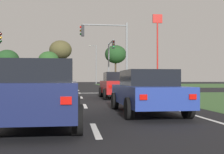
{
  "coord_description": "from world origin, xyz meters",
  "views": [
    {
      "loc": [
        3.02,
        -1.42,
        1.15
      ],
      "look_at": [
        8.04,
        36.59,
        1.48
      ],
      "focal_mm": 46.44,
      "sensor_mm": 36.0,
      "label": 1
    }
  ],
  "objects_px": {
    "treeline_fourth": "(61,50)",
    "treeline_third": "(8,59)",
    "car_grey_third": "(50,83)",
    "pedestrian_at_median": "(54,78)",
    "treeline_fifth": "(49,60)",
    "treeline_sixth": "(116,54)",
    "car_red_seventh": "(117,85)",
    "car_navy_fourth": "(41,93)",
    "car_black_near": "(37,82)",
    "traffic_signal_near_right": "(111,45)",
    "traffic_signal_far_right": "(110,56)",
    "car_beige_eighth": "(49,81)",
    "fastfood_pole_sign": "(157,34)",
    "street_lamp_fourth": "(96,63)",
    "car_blue_second": "(147,91)"
  },
  "relations": [
    {
      "from": "treeline_fourth",
      "to": "treeline_third",
      "type": "bearing_deg",
      "value": -167.96
    },
    {
      "from": "car_grey_third",
      "to": "pedestrian_at_median",
      "type": "height_order",
      "value": "pedestrian_at_median"
    },
    {
      "from": "treeline_fourth",
      "to": "treeline_fifth",
      "type": "relative_size",
      "value": 1.41
    },
    {
      "from": "treeline_sixth",
      "to": "car_red_seventh",
      "type": "bearing_deg",
      "value": -98.13
    },
    {
      "from": "pedestrian_at_median",
      "to": "car_navy_fourth",
      "type": "bearing_deg",
      "value": -63.95
    },
    {
      "from": "car_black_near",
      "to": "traffic_signal_near_right",
      "type": "bearing_deg",
      "value": 115.91
    },
    {
      "from": "car_black_near",
      "to": "treeline_fourth",
      "type": "bearing_deg",
      "value": -94.52
    },
    {
      "from": "traffic_signal_near_right",
      "to": "treeline_sixth",
      "type": "height_order",
      "value": "treeline_sixth"
    },
    {
      "from": "car_black_near",
      "to": "treeline_third",
      "type": "relative_size",
      "value": 0.55
    },
    {
      "from": "treeline_third",
      "to": "car_black_near",
      "type": "bearing_deg",
      "value": -68.95
    },
    {
      "from": "car_red_seventh",
      "to": "traffic_signal_far_right",
      "type": "height_order",
      "value": "traffic_signal_far_right"
    },
    {
      "from": "treeline_fifth",
      "to": "treeline_sixth",
      "type": "bearing_deg",
      "value": 17.01
    },
    {
      "from": "car_beige_eighth",
      "to": "fastfood_pole_sign",
      "type": "height_order",
      "value": "fastfood_pole_sign"
    },
    {
      "from": "car_navy_fourth",
      "to": "pedestrian_at_median",
      "type": "distance_m",
      "value": 34.83
    },
    {
      "from": "car_black_near",
      "to": "traffic_signal_far_right",
      "type": "height_order",
      "value": "traffic_signal_far_right"
    },
    {
      "from": "traffic_signal_far_right",
      "to": "pedestrian_at_median",
      "type": "height_order",
      "value": "traffic_signal_far_right"
    },
    {
      "from": "car_beige_eighth",
      "to": "treeline_fourth",
      "type": "distance_m",
      "value": 9.31
    },
    {
      "from": "traffic_signal_far_right",
      "to": "car_grey_third",
      "type": "bearing_deg",
      "value": -135.23
    },
    {
      "from": "street_lamp_fourth",
      "to": "pedestrian_at_median",
      "type": "xyz_separation_m",
      "value": [
        -8.19,
        -28.92,
        -4.0
      ]
    },
    {
      "from": "treeline_fifth",
      "to": "car_black_near",
      "type": "bearing_deg",
      "value": -89.3
    },
    {
      "from": "treeline_fourth",
      "to": "car_grey_third",
      "type": "bearing_deg",
      "value": -88.94
    },
    {
      "from": "car_blue_second",
      "to": "treeline_third",
      "type": "bearing_deg",
      "value": 106.66
    },
    {
      "from": "traffic_signal_near_right",
      "to": "treeline_fourth",
      "type": "height_order",
      "value": "treeline_fourth"
    },
    {
      "from": "car_grey_third",
      "to": "fastfood_pole_sign",
      "type": "height_order",
      "value": "fastfood_pole_sign"
    },
    {
      "from": "treeline_third",
      "to": "traffic_signal_far_right",
      "type": "bearing_deg",
      "value": -57.49
    },
    {
      "from": "fastfood_pole_sign",
      "to": "treeline_sixth",
      "type": "relative_size",
      "value": 1.4
    },
    {
      "from": "street_lamp_fourth",
      "to": "treeline_sixth",
      "type": "height_order",
      "value": "street_lamp_fourth"
    },
    {
      "from": "pedestrian_at_median",
      "to": "treeline_sixth",
      "type": "distance_m",
      "value": 30.43
    },
    {
      "from": "car_blue_second",
      "to": "treeline_fourth",
      "type": "xyz_separation_m",
      "value": [
        -5.53,
        59.13,
        7.31
      ]
    },
    {
      "from": "car_navy_fourth",
      "to": "traffic_signal_far_right",
      "type": "bearing_deg",
      "value": 79.45
    },
    {
      "from": "street_lamp_fourth",
      "to": "treeline_fourth",
      "type": "xyz_separation_m",
      "value": [
        -8.39,
        -2.38,
        2.76
      ]
    },
    {
      "from": "fastfood_pole_sign",
      "to": "treeline_third",
      "type": "relative_size",
      "value": 1.71
    },
    {
      "from": "treeline_fifth",
      "to": "treeline_sixth",
      "type": "relative_size",
      "value": 0.77
    },
    {
      "from": "car_blue_second",
      "to": "fastfood_pole_sign",
      "type": "height_order",
      "value": "fastfood_pole_sign"
    },
    {
      "from": "traffic_signal_near_right",
      "to": "car_black_near",
      "type": "bearing_deg",
      "value": 115.91
    },
    {
      "from": "car_beige_eighth",
      "to": "car_grey_third",
      "type": "bearing_deg",
      "value": 94.99
    },
    {
      "from": "car_beige_eighth",
      "to": "treeline_sixth",
      "type": "height_order",
      "value": "treeline_sixth"
    },
    {
      "from": "car_blue_second",
      "to": "car_red_seventh",
      "type": "distance_m",
      "value": 8.01
    },
    {
      "from": "traffic_signal_far_right",
      "to": "traffic_signal_near_right",
      "type": "height_order",
      "value": "traffic_signal_near_right"
    },
    {
      "from": "car_navy_fourth",
      "to": "traffic_signal_near_right",
      "type": "height_order",
      "value": "traffic_signal_near_right"
    },
    {
      "from": "car_navy_fourth",
      "to": "car_beige_eighth",
      "type": "relative_size",
      "value": 1.02
    },
    {
      "from": "car_navy_fourth",
      "to": "treeline_fifth",
      "type": "xyz_separation_m",
      "value": [
        -4.67,
        56.97,
        4.57
      ]
    },
    {
      "from": "traffic_signal_far_right",
      "to": "treeline_fourth",
      "type": "xyz_separation_m",
      "value": [
        -7.67,
        32.41,
        3.91
      ]
    },
    {
      "from": "car_grey_third",
      "to": "traffic_signal_near_right",
      "type": "height_order",
      "value": "traffic_signal_near_right"
    },
    {
      "from": "fastfood_pole_sign",
      "to": "treeline_fourth",
      "type": "distance_m",
      "value": 24.99
    },
    {
      "from": "traffic_signal_far_right",
      "to": "treeline_third",
      "type": "xyz_separation_m",
      "value": [
        -19.1,
        29.98,
        1.41
      ]
    },
    {
      "from": "treeline_sixth",
      "to": "traffic_signal_near_right",
      "type": "bearing_deg",
      "value": -98.76
    },
    {
      "from": "car_beige_eighth",
      "to": "traffic_signal_far_right",
      "type": "xyz_separation_m",
      "value": [
        9.91,
        -27.09,
        3.39
      ]
    },
    {
      "from": "car_blue_second",
      "to": "car_grey_third",
      "type": "bearing_deg",
      "value": 103.63
    },
    {
      "from": "car_black_near",
      "to": "car_blue_second",
      "type": "bearing_deg",
      "value": 103.25
    }
  ]
}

